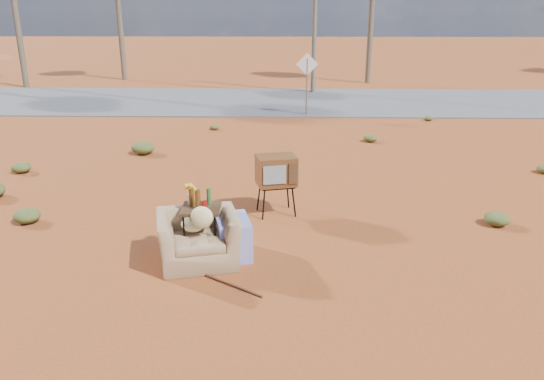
{
  "coord_description": "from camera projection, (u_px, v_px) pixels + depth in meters",
  "views": [
    {
      "loc": [
        0.75,
        -6.98,
        3.62
      ],
      "look_at": [
        0.54,
        1.28,
        0.8
      ],
      "focal_mm": 35.0,
      "sensor_mm": 36.0,
      "label": 1
    }
  ],
  "objects": [
    {
      "name": "rusty_bar",
      "position": [
        223.0,
        282.0,
        7.39
      ],
      "size": [
        1.14,
        0.81,
        0.04
      ],
      "primitive_type": "cylinder",
      "rotation": [
        0.0,
        1.57,
        -0.61
      ],
      "color": "#512515",
      "rests_on": "ground"
    },
    {
      "name": "highway",
      "position": [
        267.0,
        101.0,
        21.97
      ],
      "size": [
        140.0,
        7.0,
        0.04
      ],
      "primitive_type": "cube",
      "color": "#565659",
      "rests_on": "ground"
    },
    {
      "name": "ground",
      "position": [
        233.0,
        269.0,
        7.79
      ],
      "size": [
        140.0,
        140.0,
        0.0
      ],
      "primitive_type": "plane",
      "color": "brown",
      "rests_on": "ground"
    },
    {
      "name": "armchair",
      "position": [
        205.0,
        231.0,
        7.92
      ],
      "size": [
        1.49,
        1.18,
        1.02
      ],
      "rotation": [
        0.0,
        0.0,
        0.24
      ],
      "color": "#927450",
      "rests_on": "ground"
    },
    {
      "name": "tv_unit",
      "position": [
        276.0,
        171.0,
        9.65
      ],
      "size": [
        0.81,
        0.7,
        1.11
      ],
      "rotation": [
        0.0,
        0.0,
        0.25
      ],
      "color": "black",
      "rests_on": "ground"
    },
    {
      "name": "scrub_patch",
      "position": [
        215.0,
        172.0,
        11.93
      ],
      "size": [
        17.49,
        8.07,
        0.33
      ],
      "color": "#495224",
      "rests_on": "ground"
    },
    {
      "name": "side_table",
      "position": [
        198.0,
        205.0,
        7.92
      ],
      "size": [
        0.59,
        0.59,
        1.15
      ],
      "rotation": [
        0.0,
        0.0,
        0.02
      ],
      "color": "#3C2716",
      "rests_on": "ground"
    },
    {
      "name": "road_sign",
      "position": [
        307.0,
        73.0,
        18.62
      ],
      "size": [
        0.78,
        0.06,
        2.19
      ],
      "color": "brown",
      "rests_on": "ground"
    }
  ]
}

